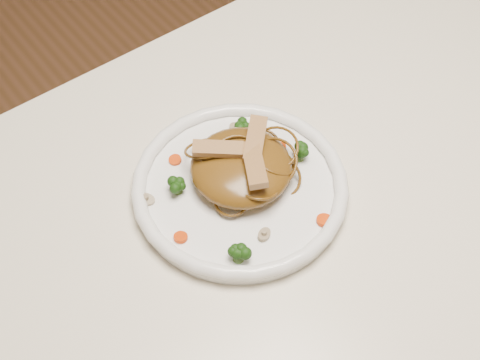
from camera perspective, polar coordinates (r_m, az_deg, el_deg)
table at (r=1.02m, az=5.88°, el=-4.36°), size 1.20×0.80×0.75m
plate at (r=0.93m, az=0.00°, el=-0.82°), size 0.38×0.38×0.02m
noodle_mound at (r=0.91m, az=0.10°, el=1.11°), size 0.15×0.15×0.04m
chicken_a at (r=0.90m, az=1.31°, el=3.46°), size 0.07×0.07×0.01m
chicken_b at (r=0.89m, az=-1.88°, el=2.66°), size 0.07×0.06×0.01m
chicken_c at (r=0.87m, az=1.23°, el=1.32°), size 0.06×0.08×0.01m
broccoli_0 at (r=0.97m, az=0.13°, el=4.54°), size 0.03×0.03×0.03m
broccoli_1 at (r=0.91m, az=-5.33°, el=-0.35°), size 0.03×0.03×0.03m
broccoli_2 at (r=0.84m, az=-0.14°, el=-6.18°), size 0.03×0.03×0.03m
broccoli_3 at (r=0.94m, az=5.03°, el=2.37°), size 0.03×0.03×0.03m
carrot_0 at (r=0.97m, az=-0.19°, el=3.29°), size 0.02×0.02×0.00m
carrot_1 at (r=0.87m, az=-5.04°, el=-4.84°), size 0.02×0.02×0.00m
carrot_2 at (r=0.96m, az=3.37°, el=2.77°), size 0.02×0.02×0.00m
carrot_3 at (r=0.95m, az=-5.51°, el=1.70°), size 0.02×0.02×0.00m
carrot_4 at (r=0.89m, az=7.14°, el=-3.39°), size 0.02×0.02×0.00m
mushroom_0 at (r=0.87m, az=2.05°, el=-4.63°), size 0.03×0.03×0.01m
mushroom_1 at (r=0.97m, az=2.30°, el=3.41°), size 0.04×0.04×0.01m
mushroom_2 at (r=0.91m, az=-7.95°, el=-1.65°), size 0.03×0.03×0.01m
mushroom_3 at (r=0.98m, az=-0.24°, el=4.29°), size 0.03×0.03×0.01m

